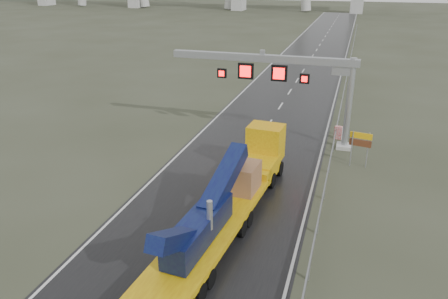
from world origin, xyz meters
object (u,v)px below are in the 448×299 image
(heavy_haul_truck, at_px, (233,190))
(striped_barrier, at_px, (339,133))
(exit_sign_pair, at_px, (360,143))
(sign_gantry, at_px, (288,75))

(heavy_haul_truck, height_order, striped_barrier, heavy_haul_truck)
(exit_sign_pair, distance_m, striped_barrier, 5.73)
(sign_gantry, distance_m, exit_sign_pair, 7.74)
(heavy_haul_truck, bearing_deg, striped_barrier, 75.27)
(sign_gantry, distance_m, striped_barrier, 6.89)
(heavy_haul_truck, relative_size, striped_barrier, 16.26)
(striped_barrier, bearing_deg, exit_sign_pair, -58.38)
(exit_sign_pair, bearing_deg, heavy_haul_truck, -116.46)
(sign_gantry, xyz_separation_m, heavy_haul_truck, (-0.87, -12.50, -4.00))
(heavy_haul_truck, bearing_deg, exit_sign_pair, 58.22)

